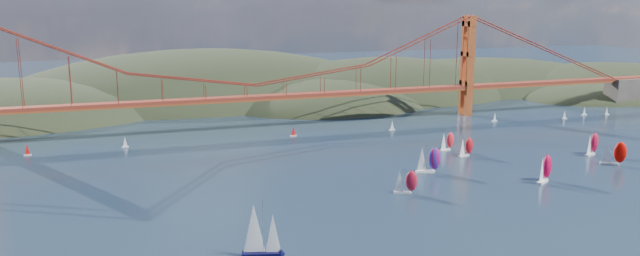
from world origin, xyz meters
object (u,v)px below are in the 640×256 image
at_px(racer_0, 405,181).
at_px(racer_1, 544,168).
at_px(racer_5, 447,141).
at_px(racer_2, 613,152).
at_px(racer_rwb, 428,159).
at_px(racer_3, 466,147).
at_px(sloop_navy, 260,231).
at_px(racer_4, 592,144).

relative_size(racer_0, racer_1, 0.83).
bearing_deg(racer_5, racer_1, -95.92).
distance_m(racer_0, racer_2, 93.62).
bearing_deg(racer_rwb, racer_3, 47.28).
height_order(racer_1, racer_2, racer_1).
bearing_deg(racer_1, sloop_navy, 164.73).
bearing_deg(racer_5, racer_2, -55.38).
xyz_separation_m(racer_1, racer_2, (40.89, 10.88, -0.05)).
bearing_deg(racer_3, racer_5, 84.91).
bearing_deg(racer_4, racer_5, 129.13).
bearing_deg(racer_3, racer_0, -156.43).
bearing_deg(racer_2, racer_rwb, -154.79).
relative_size(racer_0, racer_5, 1.02).
height_order(racer_2, racer_5, racer_2).
height_order(racer_3, racer_4, racer_4).
distance_m(sloop_navy, racer_3, 127.21).
relative_size(sloop_navy, racer_5, 1.75).
xyz_separation_m(sloop_navy, racer_4, (154.94, 57.40, -1.90)).
bearing_deg(racer_1, racer_2, -16.12).
xyz_separation_m(racer_1, racer_5, (-8.18, 53.08, -0.95)).
height_order(sloop_navy, racer_rwb, sloop_navy).
distance_m(racer_0, racer_5, 66.01).
bearing_deg(racer_3, racer_rwb, -162.94).
relative_size(racer_0, racer_2, 0.84).
height_order(racer_0, racer_rwb, racer_rwb).
relative_size(racer_2, racer_5, 1.22).
xyz_separation_m(racer_3, racer_rwb, (-26.71, -16.91, 0.99)).
bearing_deg(racer_rwb, racer_0, -118.96).
height_order(racer_2, racer_3, racer_2).
height_order(sloop_navy, racer_5, sloop_navy).
distance_m(racer_4, racer_rwb, 77.28).
distance_m(sloop_navy, racer_5, 132.54).
distance_m(racer_1, racer_4, 51.62).
height_order(sloop_navy, racer_3, sloop_navy).
height_order(racer_0, racer_3, racer_0).
bearing_deg(racer_3, racer_1, -96.92).
distance_m(sloop_navy, racer_rwb, 95.62).
bearing_deg(sloop_navy, racer_1, 30.57).
relative_size(racer_5, racer_rwb, 0.81).
relative_size(racer_1, racer_2, 1.01).
bearing_deg(racer_1, racer_0, 144.48).
bearing_deg(racer_5, racer_4, -41.71).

